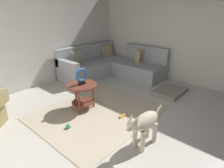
# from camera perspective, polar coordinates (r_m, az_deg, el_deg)

# --- Properties ---
(ground_plane) EXTENTS (6.00, 6.00, 0.10)m
(ground_plane) POSITION_cam_1_polar(r_m,az_deg,el_deg) (3.39, 2.62, -14.17)
(ground_plane) COLOR beige
(wall_back) EXTENTS (6.00, 0.12, 2.70)m
(wall_back) POSITION_cam_1_polar(r_m,az_deg,el_deg) (5.15, -24.12, 13.39)
(wall_back) COLOR silver
(wall_back) RESTS_ON ground_plane
(wall_right) EXTENTS (0.12, 6.00, 2.70)m
(wall_right) POSITION_cam_1_polar(r_m,az_deg,el_deg) (5.40, 23.61, 13.77)
(wall_right) COLOR silver
(wall_right) RESTS_ON ground_plane
(area_rug) EXTENTS (2.30, 1.90, 0.01)m
(area_rug) POSITION_cam_1_polar(r_m,az_deg,el_deg) (3.85, -4.13, -8.44)
(area_rug) COLOR #BCAD93
(area_rug) RESTS_ON ground_plane
(sectional_couch) EXTENTS (2.20, 2.25, 0.88)m
(sectional_couch) POSITION_cam_1_polar(r_m,az_deg,el_deg) (5.81, -0.35, 5.29)
(sectional_couch) COLOR #9EA3A8
(sectional_couch) RESTS_ON ground_plane
(side_table) EXTENTS (0.60, 0.60, 0.54)m
(side_table) POSITION_cam_1_polar(r_m,az_deg,el_deg) (3.85, -8.76, -1.75)
(side_table) COLOR brown
(side_table) RESTS_ON ground_plane
(torus_sculpture) EXTENTS (0.28, 0.08, 0.33)m
(torus_sculpture) POSITION_cam_1_polar(r_m,az_deg,el_deg) (3.75, -9.01, 2.38)
(torus_sculpture) COLOR black
(torus_sculpture) RESTS_ON side_table
(dog_bed_mat) EXTENTS (0.80, 0.60, 0.09)m
(dog_bed_mat) POSITION_cam_1_polar(r_m,az_deg,el_deg) (4.88, 16.73, -2.03)
(dog_bed_mat) COLOR gray
(dog_bed_mat) RESTS_ON ground_plane
(dog) EXTENTS (0.85, 0.24, 0.63)m
(dog) POSITION_cam_1_polar(r_m,az_deg,el_deg) (2.87, 9.46, -11.42)
(dog) COLOR beige
(dog) RESTS_ON ground_plane
(dog_toy_ball) EXTENTS (0.09, 0.09, 0.09)m
(dog_toy_ball) POSITION_cam_1_polar(r_m,az_deg,el_deg) (3.46, -12.78, -12.09)
(dog_toy_ball) COLOR green
(dog_toy_ball) RESTS_ON ground_plane
(dog_toy_rope) EXTENTS (0.18, 0.06, 0.05)m
(dog_toy_rope) POSITION_cam_1_polar(r_m,az_deg,el_deg) (3.71, 3.24, -9.32)
(dog_toy_rope) COLOR orange
(dog_toy_rope) RESTS_ON ground_plane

